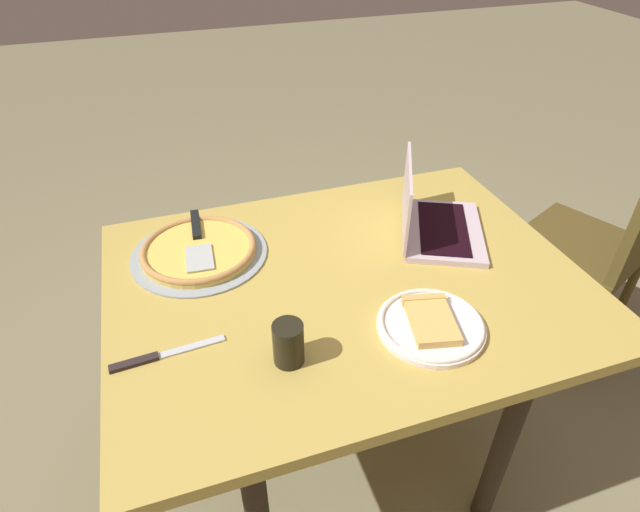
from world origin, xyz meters
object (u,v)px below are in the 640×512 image
at_px(laptop, 432,220).
at_px(table_knife, 156,357).
at_px(drink_cup, 288,343).
at_px(chair_near, 607,238).
at_px(dining_table, 346,305).
at_px(pizza_plate, 431,324).
at_px(pizza_tray, 199,250).

relative_size(laptop, table_knife, 1.52).
relative_size(drink_cup, chair_near, 0.11).
bearing_deg(chair_near, dining_table, 9.07).
height_order(pizza_plate, chair_near, chair_near).
bearing_deg(table_knife, pizza_plate, 170.13).
bearing_deg(drink_cup, laptop, -146.77).
distance_m(laptop, pizza_plate, 0.40).
bearing_deg(pizza_tray, drink_cup, 106.39).
bearing_deg(pizza_plate, dining_table, -63.18).
xyz_separation_m(pizza_tray, chair_near, (-1.43, 0.05, -0.24)).
bearing_deg(pizza_tray, pizza_plate, 135.68).
height_order(dining_table, pizza_plate, pizza_plate).
bearing_deg(drink_cup, dining_table, -134.39).
bearing_deg(table_knife, laptop, -162.79).
distance_m(pizza_tray, drink_cup, 0.47).
xyz_separation_m(pizza_tray, drink_cup, (-0.13, 0.44, 0.04)).
relative_size(table_knife, chair_near, 0.26).
distance_m(dining_table, chair_near, 1.10).
distance_m(laptop, pizza_tray, 0.66).
height_order(pizza_plate, drink_cup, drink_cup).
relative_size(dining_table, pizza_tray, 3.27).
distance_m(table_knife, drink_cup, 0.29).
bearing_deg(laptop, chair_near, -176.05).
xyz_separation_m(dining_table, table_knife, (0.49, 0.13, 0.10)).
distance_m(pizza_plate, drink_cup, 0.34).
bearing_deg(chair_near, pizza_tray, -2.01).
height_order(table_knife, drink_cup, drink_cup).
bearing_deg(chair_near, drink_cup, 16.91).
bearing_deg(drink_cup, chair_near, -163.09).
bearing_deg(dining_table, chair_near, -170.93).
relative_size(pizza_tray, chair_near, 0.39).
height_order(laptop, chair_near, laptop).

